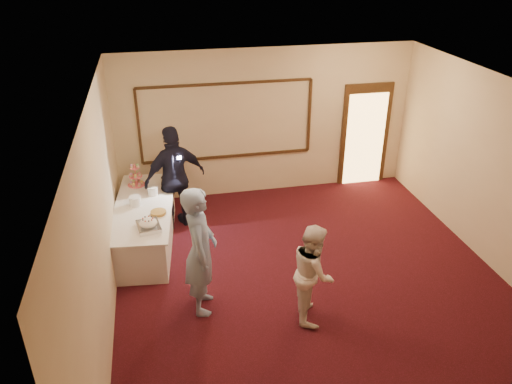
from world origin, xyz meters
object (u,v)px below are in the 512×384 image
Objects in this scene: pavlova_tray at (148,224)px; guest at (175,178)px; man at (200,251)px; woman at (313,272)px; plate_stack_a at (135,201)px; plate_stack_b at (153,191)px; tart at (158,213)px; cupcake_stand at (136,177)px; buffet_table at (145,225)px.

pavlova_tray is 0.25× the size of guest.
man is 1.58m from woman.
plate_stack_a is 0.46m from plate_stack_b.
man is at bearing -70.34° from tart.
pavlova_tray is 1.06× the size of cupcake_stand.
plate_stack_b is (0.30, 0.35, -0.00)m from plate_stack_a.
man is 2.42m from guest.
woman is at bearing -44.93° from plate_stack_a.
buffet_table is 1.77× the size of woman.
plate_stack_a is 0.89m from guest.
woman is at bearing -35.91° from pavlova_tray.
man is at bearing -57.30° from pavlova_tray.
plate_stack_b is at bearing 3.85° from guest.
pavlova_tray is 2.46× the size of plate_stack_a.
pavlova_tray is 1.67× the size of tart.
pavlova_tray is 0.45m from tart.
plate_stack_b is at bearing 48.97° from woman.
buffet_table is at bearing -115.13° from plate_stack_b.
pavlova_tray is at bearing 40.17° from man.
cupcake_stand is at bearing 89.00° from plate_stack_a.
plate_stack_a reaches higher than plate_stack_b.
pavlova_tray is 0.34× the size of woman.
buffet_table is 5.25× the size of pavlova_tray.
buffet_table is 3.30m from woman.
cupcake_stand reaches higher than tart.
man is at bearing 75.71° from guest.
plate_stack_a is at bearing 33.05° from man.
tart is (0.36, -1.19, -0.14)m from cupcake_stand.
woman is 3.37m from guest.
woman reaches higher than cupcake_stand.
woman reaches higher than plate_stack_a.
plate_stack_b is at bearing 85.35° from pavlova_tray.
plate_stack_a is 0.14× the size of woman.
man reaches higher than cupcake_stand.
cupcake_stand reaches higher than pavlova_tray.
man is (0.89, -2.70, 0.03)m from cupcake_stand.
guest reaches higher than plate_stack_b.
cupcake_stand is 2.31× the size of plate_stack_a.
guest reaches higher than pavlova_tray.
guest is at bearing 12.08° from man.
cupcake_stand is 3.99m from woman.
guest is at bearing 42.89° from buffet_table.
buffet_table is 8.74× the size of tart.
plate_stack_a is 0.10× the size of man.
plate_stack_b is at bearing -57.94° from cupcake_stand.
guest is at bearing 36.05° from plate_stack_a.
plate_stack_a is at bearing -130.92° from plate_stack_b.
guest is (-0.19, 2.42, 0.01)m from man.
cupcake_stand is at bearing 97.58° from buffet_table.
cupcake_stand reaches higher than buffet_table.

